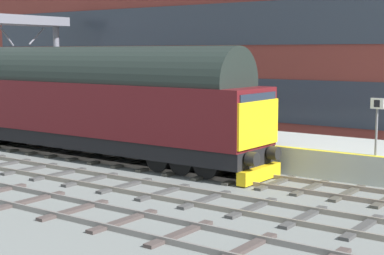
% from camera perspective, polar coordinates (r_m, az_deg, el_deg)
% --- Properties ---
extents(ground_plane, '(140.00, 140.00, 0.00)m').
position_cam_1_polar(ground_plane, '(22.83, -0.65, -4.13)').
color(ground_plane, slate).
rests_on(ground_plane, ground).
extents(track_main, '(2.50, 60.00, 0.15)m').
position_cam_1_polar(track_main, '(22.82, -0.65, -3.99)').
color(track_main, gray).
rests_on(track_main, ground).
extents(track_adjacent_west, '(2.50, 60.00, 0.15)m').
position_cam_1_polar(track_adjacent_west, '(20.30, -6.31, -5.44)').
color(track_adjacent_west, gray).
rests_on(track_adjacent_west, ground).
extents(track_adjacent_far_west, '(2.50, 60.00, 0.15)m').
position_cam_1_polar(track_adjacent_far_west, '(18.16, -13.09, -7.10)').
color(track_adjacent_far_west, slate).
rests_on(track_adjacent_far_west, ground).
extents(station_platform, '(4.00, 44.00, 1.01)m').
position_cam_1_polar(station_platform, '(25.68, 4.16, -1.74)').
color(station_platform, '#A9AFAB').
rests_on(station_platform, ground).
extents(diesel_locomotive, '(2.74, 18.63, 4.68)m').
position_cam_1_polar(diesel_locomotive, '(26.47, -11.09, 2.73)').
color(diesel_locomotive, black).
rests_on(diesel_locomotive, ground).
extents(platform_number_sign, '(0.10, 0.44, 1.93)m').
position_cam_1_polar(platform_number_sign, '(21.05, 17.01, 0.90)').
color(platform_number_sign, slate).
rests_on(platform_number_sign, station_platform).
extents(waiting_passenger, '(0.45, 0.47, 1.64)m').
position_cam_1_polar(waiting_passenger, '(27.03, -0.71, 1.91)').
color(waiting_passenger, '#2B2B41').
rests_on(waiting_passenger, station_platform).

